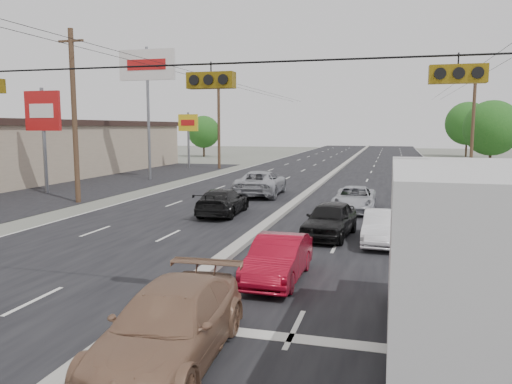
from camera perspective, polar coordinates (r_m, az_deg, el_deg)
ground at (r=12.50m, az=-11.50°, el=-13.57°), size 200.00×200.00×0.00m
road_surface at (r=40.98m, az=7.69°, el=1.15°), size 20.00×160.00×0.02m
center_median at (r=40.96m, az=7.69°, el=1.29°), size 0.50×160.00×0.20m
strip_mall at (r=47.32m, az=-26.31°, el=4.08°), size 12.00×42.00×4.60m
parking_lot at (r=42.08m, az=-16.90°, el=1.06°), size 10.00×42.00×0.02m
utility_pole_left_b at (r=31.03m, az=-20.05°, el=8.22°), size 1.60×0.30×10.00m
utility_pole_left_c at (r=53.45m, az=-4.27°, el=8.14°), size 1.60×0.30×10.00m
utility_pole_right_c at (r=50.89m, az=23.57°, el=7.58°), size 1.60×0.30×10.00m
traffic_signals at (r=11.15m, az=-5.65°, el=12.78°), size 25.00×0.30×0.54m
pole_sign_mid at (r=36.13m, az=-23.17°, el=7.91°), size 2.60×0.25×7.00m
pole_sign_billboard at (r=43.43m, az=-12.33°, el=13.12°), size 5.00×0.25×11.00m
pole_sign_far at (r=54.72m, az=-7.75°, el=7.34°), size 2.20×0.25×6.00m
tree_left_far at (r=75.51m, az=-6.00°, el=6.85°), size 4.80×4.80×6.12m
tree_right_mid at (r=56.22m, az=25.35°, el=6.63°), size 5.60×5.60×7.14m
tree_right_far at (r=81.09m, az=23.02°, el=7.22°), size 6.40×6.40×8.16m
box_truck at (r=10.03m, az=22.73°, el=-7.62°), size 2.68×7.47×3.79m
tan_sedan at (r=9.89m, az=-9.80°, el=-14.87°), size 2.24×5.00×1.42m
red_sedan at (r=14.58m, az=2.54°, el=-7.69°), size 1.41×3.92×1.29m
queue_car_a at (r=20.44m, az=8.44°, el=-3.16°), size 2.15×4.36×1.43m
queue_car_b at (r=19.68m, az=14.18°, el=-3.98°), size 1.40×3.82×1.25m
queue_car_c at (r=26.91m, az=11.19°, el=-0.82°), size 2.18×4.67×1.29m
oncoming_near at (r=25.34m, az=-3.83°, el=-1.14°), size 2.09×4.71×1.34m
oncoming_far at (r=32.48m, az=0.56°, el=1.01°), size 3.01×5.97×1.62m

